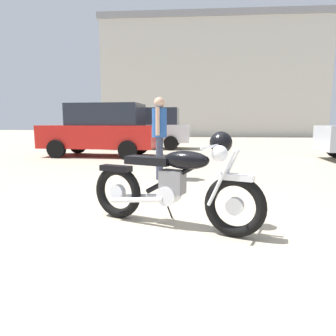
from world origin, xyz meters
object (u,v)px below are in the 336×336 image
bystander (159,129)px  dark_sedan_left (148,128)px  vintage_motorcycle (176,183)px  blue_hatchback_right (102,129)px

bystander → dark_sedan_left: size_ratio=0.42×
vintage_motorcycle → bystander: bearing=121.9°
vintage_motorcycle → bystander: 3.04m
blue_hatchback_right → dark_sedan_left: 3.44m
vintage_motorcycle → dark_sedan_left: (-2.59, 10.23, 0.43)m
bystander → blue_hatchback_right: blue_hatchback_right is taller
vintage_motorcycle → dark_sedan_left: bearing=122.2°
vintage_motorcycle → dark_sedan_left: size_ratio=0.50×
vintage_motorcycle → dark_sedan_left: 10.56m
vintage_motorcycle → dark_sedan_left: dark_sedan_left is taller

